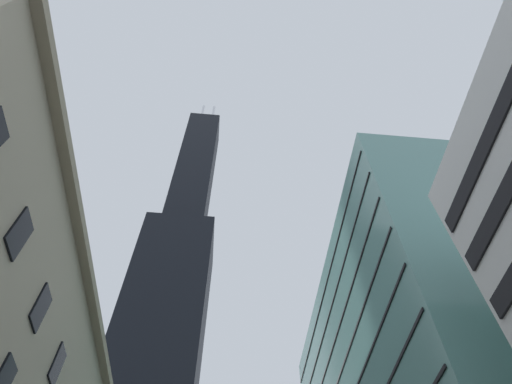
{
  "coord_description": "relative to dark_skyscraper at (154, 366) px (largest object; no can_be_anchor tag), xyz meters",
  "views": [
    {
      "loc": [
        -1.52,
        -10.72,
        1.55
      ],
      "look_at": [
        0.4,
        10.56,
        32.04
      ],
      "focal_mm": 30.84,
      "sensor_mm": 36.0,
      "label": 1
    }
  ],
  "objects": [
    {
      "name": "dark_skyscraper",
      "position": [
        0.0,
        0.0,
        0.0
      ],
      "size": [
        29.76,
        29.76,
        210.89
      ],
      "color": "black",
      "rests_on": "ground"
    }
  ]
}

